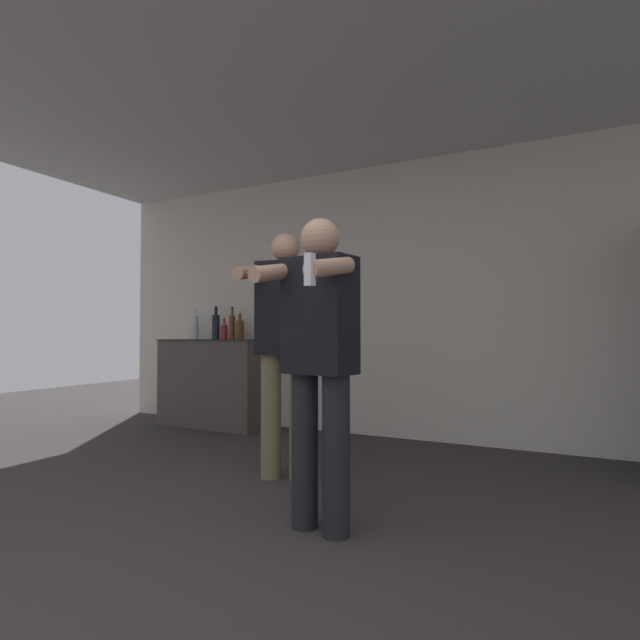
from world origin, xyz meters
The scene contains 11 objects.
ground_plane centered at (0.00, 0.00, 0.00)m, with size 14.00×14.00×0.00m, color #383333.
wall_back centered at (0.00, 3.26, 1.27)m, with size 7.00×0.06×2.55m.
ceiling_slab centered at (0.00, 1.62, 2.57)m, with size 7.00×3.75×0.05m.
counter centered at (-2.13, 2.98, 0.45)m, with size 1.18×0.53×0.90m.
bottle_amber_bourbon centered at (-2.45, 3.02, 1.03)m, with size 0.07×0.07×0.32m.
bottle_tall_gin centered at (-2.06, 3.02, 0.98)m, with size 0.07×0.07×0.23m.
bottle_green_wine centered at (-1.95, 3.02, 1.03)m, with size 0.06×0.06×0.34m.
bottle_red_label centered at (-2.17, 3.02, 1.04)m, with size 0.08×0.08×0.35m.
bottle_dark_rum centered at (-1.85, 3.02, 1.01)m, with size 0.08×0.08×0.29m.
person_woman_foreground centered at (0.10, 0.98, 0.86)m, with size 0.45×0.47×1.53m.
person_man_side centered at (-0.50, 1.65, 0.93)m, with size 0.50×0.57×1.63m.
Camera 1 is at (1.20, -1.19, 0.96)m, focal length 28.00 mm.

